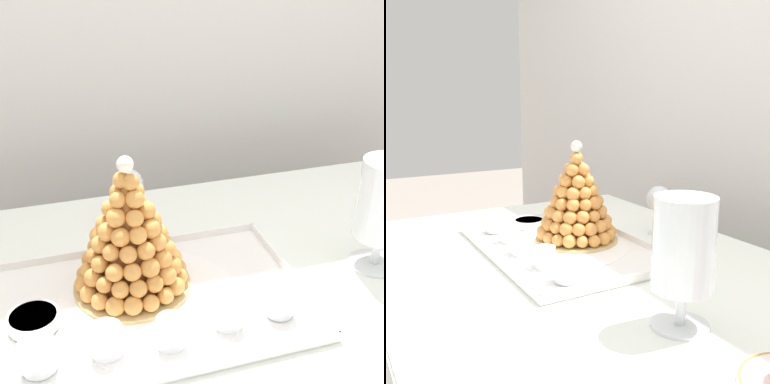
% 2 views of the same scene
% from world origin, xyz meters
% --- Properties ---
extents(buffet_table, '(1.61, 1.02, 0.75)m').
position_xyz_m(buffet_table, '(0.00, 0.00, 0.65)').
color(buffet_table, brown).
rests_on(buffet_table, ground_plane).
extents(serving_tray, '(0.62, 0.42, 0.02)m').
position_xyz_m(serving_tray, '(-0.26, 0.00, 0.76)').
color(serving_tray, white).
rests_on(serving_tray, buffet_table).
extents(croquembouche, '(0.24, 0.24, 0.29)m').
position_xyz_m(croquembouche, '(-0.29, 0.06, 0.88)').
color(croquembouche, tan).
rests_on(croquembouche, serving_tray).
extents(dessert_cup_left, '(0.06, 0.06, 0.06)m').
position_xyz_m(dessert_cup_left, '(-0.48, -0.11, 0.79)').
color(dessert_cup_left, silver).
rests_on(dessert_cup_left, serving_tray).
extents(dessert_cup_mid_left, '(0.06, 0.06, 0.05)m').
position_xyz_m(dessert_cup_mid_left, '(-0.37, -0.11, 0.79)').
color(dessert_cup_mid_left, silver).
rests_on(dessert_cup_mid_left, serving_tray).
extents(dessert_cup_centre, '(0.06, 0.06, 0.06)m').
position_xyz_m(dessert_cup_centre, '(-0.25, -0.12, 0.79)').
color(dessert_cup_centre, silver).
rests_on(dessert_cup_centre, serving_tray).
extents(dessert_cup_mid_right, '(0.05, 0.05, 0.05)m').
position_xyz_m(dessert_cup_mid_right, '(-0.14, -0.11, 0.79)').
color(dessert_cup_mid_right, silver).
rests_on(dessert_cup_mid_right, serving_tray).
extents(dessert_cup_right, '(0.05, 0.05, 0.06)m').
position_xyz_m(dessert_cup_right, '(-0.03, -0.10, 0.79)').
color(dessert_cup_right, silver).
rests_on(dessert_cup_right, serving_tray).
extents(creme_brulee_ramekin, '(0.10, 0.10, 0.02)m').
position_xyz_m(creme_brulee_ramekin, '(-0.49, 0.00, 0.77)').
color(creme_brulee_ramekin, white).
rests_on(creme_brulee_ramekin, serving_tray).
extents(macaron_goblet, '(0.12, 0.12, 0.25)m').
position_xyz_m(macaron_goblet, '(0.25, -0.01, 0.91)').
color(macaron_goblet, white).
rests_on(macaron_goblet, buffet_table).
extents(wine_glass, '(0.08, 0.08, 0.15)m').
position_xyz_m(wine_glass, '(-0.24, 0.33, 0.86)').
color(wine_glass, silver).
rests_on(wine_glass, buffet_table).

